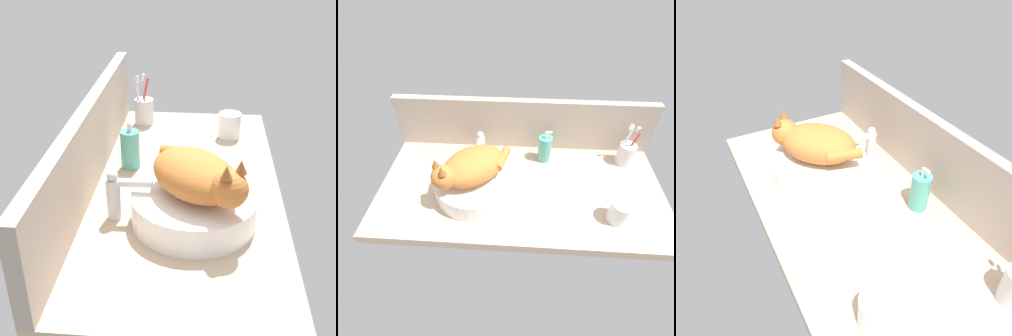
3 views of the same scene
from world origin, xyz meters
The scene contains 8 objects.
ground_plane centered at (0.00, 0.00, -2.00)cm, with size 113.60×55.79×4.00cm, color tan.
backsplash_panel centered at (0.00, 26.10, 11.84)cm, with size 113.60×3.60×23.68cm, color #AD9E8E.
sink_basin centered at (-17.82, -3.93, 3.93)cm, with size 31.52×31.52×7.86cm, color white.
cat centered at (-18.78, -4.90, 13.61)cm, with size 29.96×29.35×14.00cm.
faucet centered at (-18.05, 15.20, 7.30)cm, with size 3.60×11.81×13.60cm.
soap_dispenser centered at (9.83, 16.41, 6.08)cm, with size 5.80×5.80×15.23cm.
toothbrush_cup centered at (44.89, 16.70, 5.08)cm, with size 7.08×7.08×18.72cm.
water_glass centered at (35.06, -14.58, 3.83)cm, with size 7.81×7.81×8.82cm.
Camera 2 is at (-1.33, -72.56, 79.21)cm, focal length 28.00 mm.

